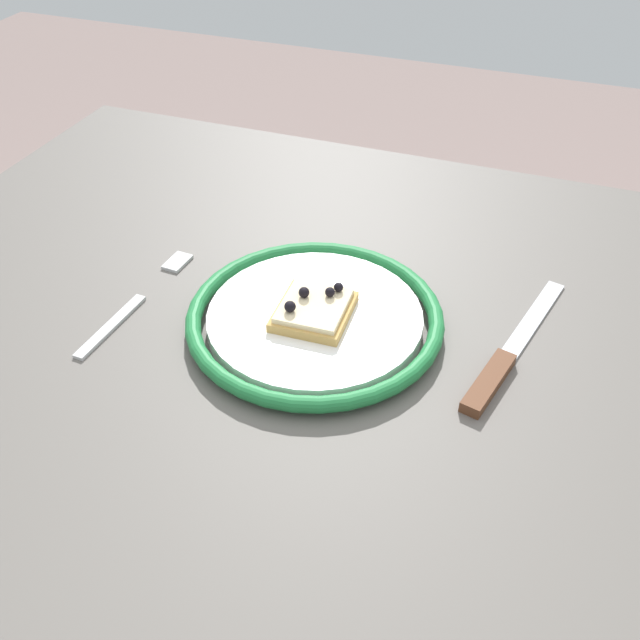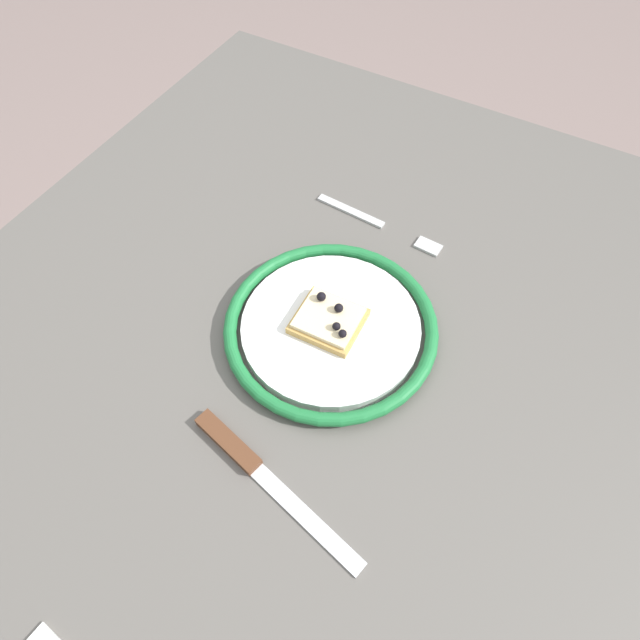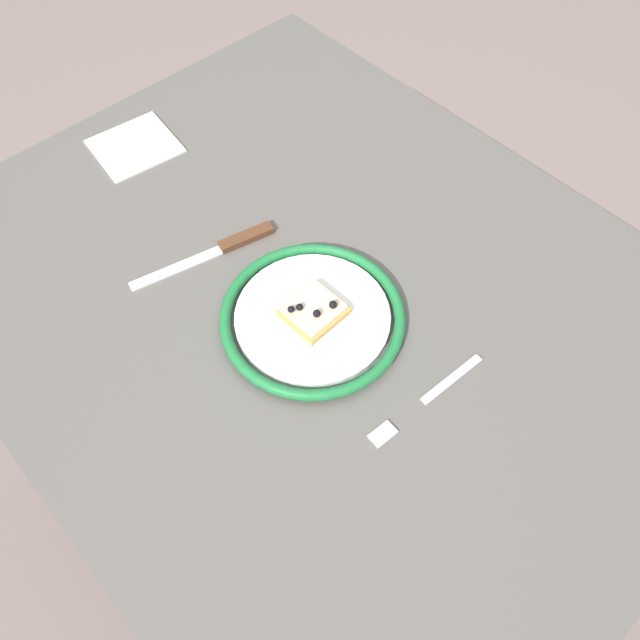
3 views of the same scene
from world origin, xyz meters
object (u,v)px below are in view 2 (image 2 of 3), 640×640
Objects in this scene: knife at (249,461)px; pizza_slice_near at (329,320)px; fork at (379,224)px; dining_table at (290,374)px; plate at (331,327)px.

pizza_slice_near is at bearing -177.92° from knife.
pizza_slice_near is 0.20m from fork.
knife is 1.18× the size of fork.
fork reaches higher than dining_table.
knife is at bearing 4.65° from fork.
dining_table is 0.11m from plate.
pizza_slice_near is at bearing -91.09° from plate.
dining_table is 4.86× the size of knife.
plate is (-0.04, 0.04, 0.10)m from dining_table.
knife is (0.19, 0.01, -0.02)m from pizza_slice_near.
dining_table is 0.25m from fork.
pizza_slice_near is at bearing 135.98° from dining_table.
pizza_slice_near is 0.20m from knife.
dining_table is at bearing -3.21° from fork.
fork is (-0.20, -0.03, -0.01)m from plate.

